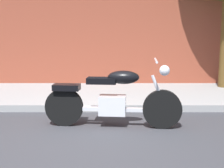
# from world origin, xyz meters

# --- Properties ---
(ground_plane) EXTENTS (60.00, 60.00, 0.00)m
(ground_plane) POSITION_xyz_m (0.00, 0.00, 0.00)
(ground_plane) COLOR #38383D
(sidewalk) EXTENTS (23.42, 2.76, 0.14)m
(sidewalk) POSITION_xyz_m (0.00, 3.02, 0.07)
(sidewalk) COLOR #979797
(sidewalk) RESTS_ON ground
(motorcycle) EXTENTS (2.28, 0.70, 1.14)m
(motorcycle) POSITION_xyz_m (0.32, 0.68, 0.47)
(motorcycle) COLOR black
(motorcycle) RESTS_ON ground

